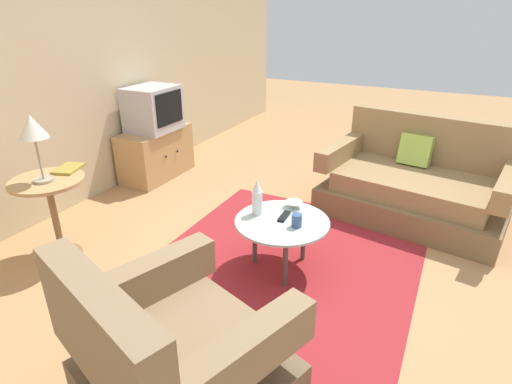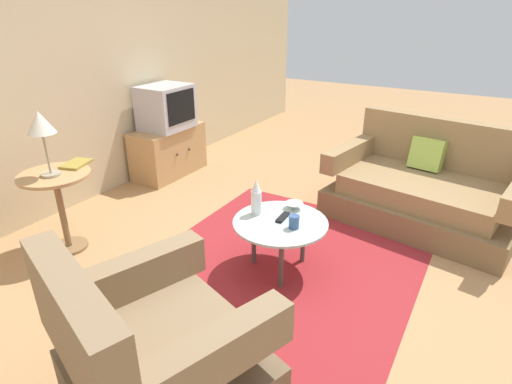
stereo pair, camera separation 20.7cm
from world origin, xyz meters
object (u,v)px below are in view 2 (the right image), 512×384
tv_remote_dark (283,217)px  book (76,164)px  armchair (156,355)px  couch (425,191)px  television (166,107)px  table_lamp (41,126)px  side_table (58,195)px  tv_stand (169,151)px  coffee_table (280,226)px  bowl (294,206)px  mug (294,222)px  vase (256,198)px

tv_remote_dark → book: bearing=-77.9°
armchair → couch: armchair is taller
tv_remote_dark → television: bearing=-120.6°
table_lamp → television: bearing=12.5°
side_table → tv_stand: 1.74m
coffee_table → tv_stand: bearing=61.9°
coffee_table → tv_remote_dark: size_ratio=4.27×
television → coffee_table: bearing=-118.4°
bowl → television: bearing=67.1°
bowl → tv_remote_dark: size_ratio=0.86×
book → tv_stand: bearing=-3.9°
side_table → table_lamp: 0.56m
tv_stand → table_lamp: (-1.72, -0.40, 0.76)m
table_lamp → bowl: table_lamp is taller
side_table → table_lamp: table_lamp is taller
couch → coffee_table: 1.58m
tv_stand → coffee_table: bearing=-118.1°
armchair → mug: 1.30m
table_lamp → book: bearing=5.5°
mug → tv_remote_dark: bearing=58.4°
television → bowl: size_ratio=3.92×
television → tv_remote_dark: 2.27m
couch → side_table: size_ratio=2.63×
couch → tv_stand: (-0.30, 2.78, -0.01)m
tv_remote_dark → book: book is taller
side_table → armchair: bearing=-113.3°
couch → tv_remote_dark: (-1.33, 0.77, 0.13)m
armchair → vase: (1.34, 0.23, 0.23)m
book → table_lamp: bearing=167.3°
bowl → side_table: bearing=117.6°
tv_stand → book: book is taller
couch → coffee_table: (-1.38, 0.76, 0.08)m
vase → couch: bearing=-35.5°
tv_stand → bowl: 2.19m
coffee_table → vase: size_ratio=2.52×
coffee_table → television: television is taller
side_table → mug: bearing=-71.7°
side_table → coffee_table: bearing=-69.4°
vase → bowl: (0.22, -0.21, -0.11)m
couch → vase: (-1.37, 0.97, 0.25)m
side_table → television: (1.69, 0.37, 0.32)m
tv_remote_dark → book: size_ratio=0.58×
armchair → mug: (1.29, -0.10, 0.15)m
couch → side_table: (-1.99, 2.39, 0.19)m
table_lamp → bowl: (0.88, -1.61, -0.60)m
side_table → bowl: size_ratio=4.74×
mug → tv_remote_dark: mug is taller
bowl → tv_remote_dark: 0.19m
side_table → tv_stand: bearing=12.9°
vase → book: 1.49m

